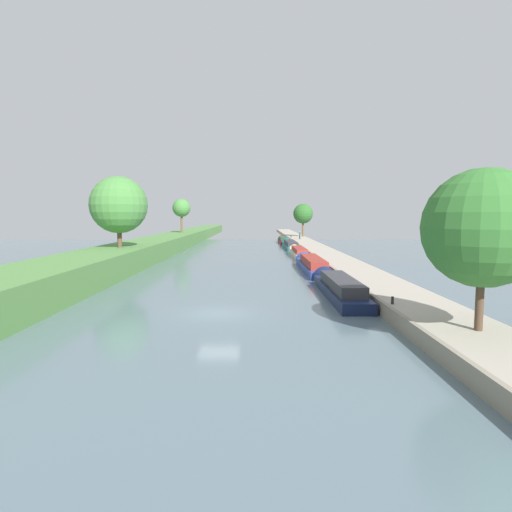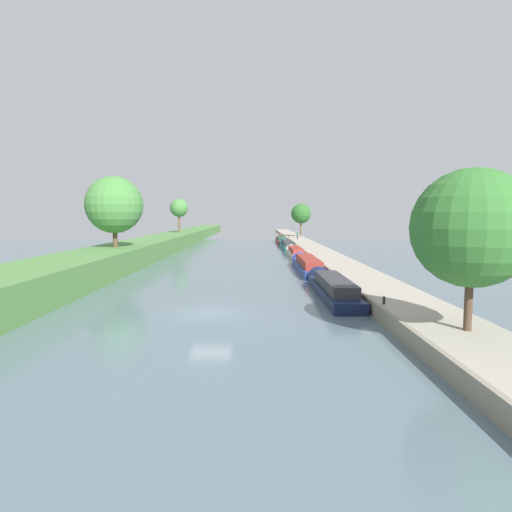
{
  "view_description": "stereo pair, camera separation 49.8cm",
  "coord_description": "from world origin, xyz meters",
  "px_view_note": "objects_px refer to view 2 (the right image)",
  "views": [
    {
      "loc": [
        2.29,
        -26.07,
        6.03
      ],
      "look_at": [
        2.54,
        26.56,
        1.0
      ],
      "focal_mm": 30.31,
      "sensor_mm": 36.0,
      "label": 1
    },
    {
      "loc": [
        2.79,
        -26.07,
        6.03
      ],
      "look_at": [
        2.54,
        26.56,
        1.0
      ],
      "focal_mm": 30.31,
      "sensor_mm": 36.0,
      "label": 2
    }
  ],
  "objects_px": {
    "narrowboat_navy": "(333,287)",
    "narrowboat_blue": "(309,264)",
    "narrowboat_maroon": "(283,240)",
    "narrowboat_teal": "(289,245)",
    "mooring_bollard_near": "(386,300)",
    "person_walking": "(299,235)",
    "narrowboat_cream": "(297,252)",
    "mooring_bollard_far": "(291,237)"
  },
  "relations": [
    {
      "from": "narrowboat_blue",
      "to": "mooring_bollard_near",
      "type": "height_order",
      "value": "narrowboat_blue"
    },
    {
      "from": "narrowboat_blue",
      "to": "narrowboat_teal",
      "type": "bearing_deg",
      "value": 89.72
    },
    {
      "from": "narrowboat_maroon",
      "to": "mooring_bollard_far",
      "type": "distance_m",
      "value": 5.23
    },
    {
      "from": "narrowboat_blue",
      "to": "person_walking",
      "type": "bearing_deg",
      "value": 85.82
    },
    {
      "from": "mooring_bollard_near",
      "to": "person_walking",
      "type": "bearing_deg",
      "value": 88.79
    },
    {
      "from": "narrowboat_blue",
      "to": "narrowboat_teal",
      "type": "xyz_separation_m",
      "value": [
        0.15,
        31.78,
        -0.05
      ]
    },
    {
      "from": "narrowboat_teal",
      "to": "mooring_bollard_far",
      "type": "height_order",
      "value": "narrowboat_teal"
    },
    {
      "from": "narrowboat_teal",
      "to": "mooring_bollard_near",
      "type": "distance_m",
      "value": 53.95
    },
    {
      "from": "narrowboat_navy",
      "to": "narrowboat_maroon",
      "type": "xyz_separation_m",
      "value": [
        -0.25,
        61.3,
        -0.07
      ]
    },
    {
      "from": "narrowboat_blue",
      "to": "narrowboat_cream",
      "type": "distance_m",
      "value": 16.17
    },
    {
      "from": "narrowboat_navy",
      "to": "narrowboat_maroon",
      "type": "bearing_deg",
      "value": 90.23
    },
    {
      "from": "narrowboat_cream",
      "to": "mooring_bollard_far",
      "type": "xyz_separation_m",
      "value": [
        1.74,
        35.16,
        0.5
      ]
    },
    {
      "from": "narrowboat_maroon",
      "to": "mooring_bollard_far",
      "type": "bearing_deg",
      "value": 67.07
    },
    {
      "from": "narrowboat_navy",
      "to": "narrowboat_teal",
      "type": "relative_size",
      "value": 0.8
    },
    {
      "from": "narrowboat_blue",
      "to": "mooring_bollard_far",
      "type": "height_order",
      "value": "narrowboat_blue"
    },
    {
      "from": "narrowboat_navy",
      "to": "narrowboat_blue",
      "type": "xyz_separation_m",
      "value": [
        -0.13,
        14.75,
        0.01
      ]
    },
    {
      "from": "mooring_bollard_far",
      "to": "mooring_bollard_near",
      "type": "bearing_deg",
      "value": -90.0
    },
    {
      "from": "mooring_bollard_far",
      "to": "person_walking",
      "type": "bearing_deg",
      "value": -75.95
    },
    {
      "from": "narrowboat_navy",
      "to": "narrowboat_blue",
      "type": "height_order",
      "value": "narrowboat_blue"
    },
    {
      "from": "mooring_bollard_near",
      "to": "narrowboat_teal",
      "type": "bearing_deg",
      "value": 91.86
    },
    {
      "from": "person_walking",
      "to": "narrowboat_blue",
      "type": "bearing_deg",
      "value": -94.18
    },
    {
      "from": "narrowboat_blue",
      "to": "narrowboat_teal",
      "type": "relative_size",
      "value": 0.91
    },
    {
      "from": "narrowboat_cream",
      "to": "person_walking",
      "type": "relative_size",
      "value": 8.41
    },
    {
      "from": "narrowboat_navy",
      "to": "person_walking",
      "type": "bearing_deg",
      "value": 86.96
    },
    {
      "from": "narrowboat_cream",
      "to": "mooring_bollard_far",
      "type": "bearing_deg",
      "value": 87.17
    },
    {
      "from": "narrowboat_cream",
      "to": "narrowboat_navy",
      "type": "bearing_deg",
      "value": -90.08
    },
    {
      "from": "mooring_bollard_near",
      "to": "mooring_bollard_far",
      "type": "distance_m",
      "value": 73.48
    },
    {
      "from": "narrowboat_teal",
      "to": "narrowboat_maroon",
      "type": "distance_m",
      "value": 14.77
    },
    {
      "from": "person_walking",
      "to": "narrowboat_navy",
      "type": "bearing_deg",
      "value": -93.04
    },
    {
      "from": "narrowboat_maroon",
      "to": "mooring_bollard_far",
      "type": "height_order",
      "value": "narrowboat_maroon"
    },
    {
      "from": "mooring_bollard_near",
      "to": "narrowboat_maroon",
      "type": "bearing_deg",
      "value": 91.69
    },
    {
      "from": "person_walking",
      "to": "mooring_bollard_near",
      "type": "height_order",
      "value": "person_walking"
    },
    {
      "from": "narrowboat_blue",
      "to": "person_walking",
      "type": "xyz_separation_m",
      "value": [
        3.33,
        45.63,
        1.09
      ]
    },
    {
      "from": "narrowboat_navy",
      "to": "narrowboat_cream",
      "type": "xyz_separation_m",
      "value": [
        0.04,
        30.93,
        -0.05
      ]
    },
    {
      "from": "mooring_bollard_far",
      "to": "narrowboat_maroon",
      "type": "bearing_deg",
      "value": -112.93
    },
    {
      "from": "mooring_bollard_near",
      "to": "narrowboat_blue",
      "type": "bearing_deg",
      "value": 94.92
    },
    {
      "from": "narrowboat_cream",
      "to": "mooring_bollard_far",
      "type": "height_order",
      "value": "narrowboat_cream"
    },
    {
      "from": "narrowboat_navy",
      "to": "narrowboat_cream",
      "type": "distance_m",
      "value": 30.93
    },
    {
      "from": "narrowboat_blue",
      "to": "narrowboat_teal",
      "type": "distance_m",
      "value": 31.78
    },
    {
      "from": "narrowboat_teal",
      "to": "person_walking",
      "type": "distance_m",
      "value": 14.26
    },
    {
      "from": "narrowboat_navy",
      "to": "mooring_bollard_near",
      "type": "bearing_deg",
      "value": -76.44
    },
    {
      "from": "narrowboat_teal",
      "to": "narrowboat_maroon",
      "type": "xyz_separation_m",
      "value": [
        -0.27,
        14.77,
        -0.04
      ]
    }
  ]
}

